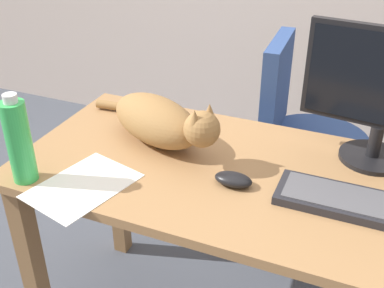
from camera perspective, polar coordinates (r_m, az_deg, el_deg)
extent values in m
cube|color=#9E7247|center=(1.44, 7.34, -4.14)|extent=(1.45, 0.67, 0.03)
cube|color=olive|center=(1.75, -18.31, -14.07)|extent=(0.06, 0.06, 0.72)
cube|color=olive|center=(2.09, -8.85, -4.72)|extent=(0.06, 0.06, 0.72)
cylinder|color=black|center=(2.38, 12.89, -10.55)|extent=(0.48, 0.48, 0.04)
cylinder|color=black|center=(2.24, 13.55, -6.09)|extent=(0.06, 0.06, 0.50)
cylinder|color=navy|center=(2.09, 14.44, 0.10)|extent=(0.44, 0.44, 0.06)
cube|color=navy|center=(2.01, 9.98, 6.71)|extent=(0.08, 0.35, 0.40)
cylinder|color=black|center=(1.59, 20.57, -1.47)|extent=(0.20, 0.20, 0.01)
cylinder|color=black|center=(1.56, 20.94, 0.33)|extent=(0.04, 0.04, 0.10)
cube|color=#232328|center=(1.36, 19.28, -6.80)|extent=(0.44, 0.15, 0.02)
cube|color=#515156|center=(1.35, 19.38, -6.32)|extent=(0.40, 0.12, 0.00)
ellipsoid|color=olive|center=(1.56, -4.32, 2.84)|extent=(0.40, 0.31, 0.15)
sphere|color=olive|center=(1.40, 1.19, 1.78)|extent=(0.11, 0.11, 0.11)
cone|color=olive|center=(1.40, 2.09, 3.97)|extent=(0.04, 0.04, 0.04)
cone|color=olive|center=(1.36, 0.30, 3.20)|extent=(0.04, 0.04, 0.04)
cylinder|color=olive|center=(1.80, -8.59, 4.41)|extent=(0.18, 0.05, 0.03)
ellipsoid|color=black|center=(1.37, 4.93, -4.22)|extent=(0.11, 0.06, 0.04)
cube|color=white|center=(1.41, -12.86, -4.86)|extent=(0.28, 0.34, 0.00)
cylinder|color=green|center=(1.42, -19.85, 0.18)|extent=(0.07, 0.07, 0.25)
cylinder|color=silver|center=(1.36, -20.82, 5.09)|extent=(0.04, 0.04, 0.02)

